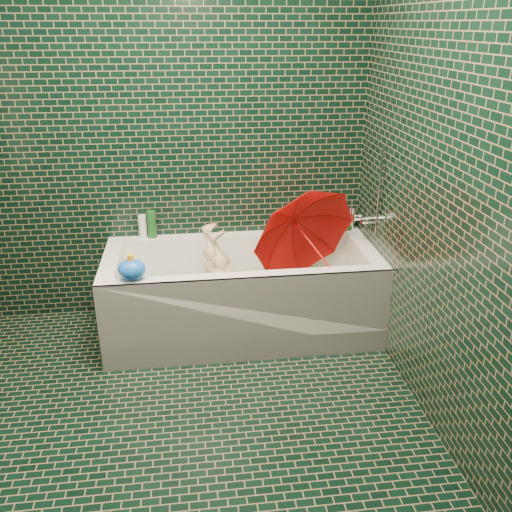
{
  "coord_description": "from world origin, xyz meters",
  "views": [
    {
      "loc": [
        0.15,
        -2.06,
        1.87
      ],
      "look_at": [
        0.52,
        0.82,
        0.61
      ],
      "focal_mm": 38.0,
      "sensor_mm": 36.0,
      "label": 1
    }
  ],
  "objects": [
    {
      "name": "floor",
      "position": [
        0.0,
        0.0,
        0.0
      ],
      "size": [
        2.8,
        2.8,
        0.0
      ],
      "primitive_type": "plane",
      "color": "black",
      "rests_on": "ground"
    },
    {
      "name": "wall_back",
      "position": [
        0.0,
        1.4,
        1.25
      ],
      "size": [
        2.8,
        0.0,
        2.8
      ],
      "primitive_type": "plane",
      "rotation": [
        1.57,
        0.0,
        0.0
      ],
      "color": "black",
      "rests_on": "floor"
    },
    {
      "name": "wall_front",
      "position": [
        0.0,
        -1.4,
        1.25
      ],
      "size": [
        2.8,
        0.0,
        2.8
      ],
      "primitive_type": "plane",
      "rotation": [
        -1.57,
        0.0,
        0.0
      ],
      "color": "black",
      "rests_on": "floor"
    },
    {
      "name": "wall_right",
      "position": [
        1.3,
        0.0,
        1.25
      ],
      "size": [
        0.0,
        2.8,
        2.8
      ],
      "primitive_type": "plane",
      "rotation": [
        1.57,
        0.0,
        -1.57
      ],
      "color": "black",
      "rests_on": "floor"
    },
    {
      "name": "bathtub",
      "position": [
        0.45,
        1.01,
        0.21
      ],
      "size": [
        1.7,
        0.75,
        0.55
      ],
      "color": "white",
      "rests_on": "floor"
    },
    {
      "name": "bath_mat",
      "position": [
        0.45,
        1.02,
        0.16
      ],
      "size": [
        1.35,
        0.47,
        0.01
      ],
      "primitive_type": "cube",
      "color": "green",
      "rests_on": "bathtub"
    },
    {
      "name": "water",
      "position": [
        0.45,
        1.02,
        0.3
      ],
      "size": [
        1.48,
        0.53,
        0.0
      ],
      "primitive_type": "cube",
      "color": "silver",
      "rests_on": "bathtub"
    },
    {
      "name": "faucet",
      "position": [
        1.26,
        1.02,
        0.77
      ],
      "size": [
        0.18,
        0.19,
        0.55
      ],
      "color": "silver",
      "rests_on": "wall_right"
    },
    {
      "name": "child",
      "position": [
        0.36,
        1.02,
        0.31
      ],
      "size": [
        0.9,
        0.49,
        0.37
      ],
      "primitive_type": "imported",
      "rotation": [
        -1.35,
        0.0,
        -1.34
      ],
      "color": "tan",
      "rests_on": "bathtub"
    },
    {
      "name": "umbrella",
      "position": [
        0.89,
        0.98,
        0.59
      ],
      "size": [
        1.02,
        0.95,
        1.03
      ],
      "primitive_type": "imported",
      "rotation": [
        0.41,
        -0.5,
        0.14
      ],
      "color": "red",
      "rests_on": "bathtub"
    },
    {
      "name": "soap_bottle_a",
      "position": [
        1.16,
        1.36,
        0.55
      ],
      "size": [
        0.13,
        0.13,
        0.27
      ],
      "primitive_type": "imported",
      "rotation": [
        0.0,
        0.0,
        0.33
      ],
      "color": "white",
      "rests_on": "bathtub"
    },
    {
      "name": "soap_bottle_b",
      "position": [
        1.2,
        1.37,
        0.55
      ],
      "size": [
        0.11,
        0.11,
        0.21
      ],
      "primitive_type": "imported",
      "rotation": [
        0.0,
        0.0,
        0.15
      ],
      "color": "#541D6F",
      "rests_on": "bathtub"
    },
    {
      "name": "soap_bottle_c",
      "position": [
        1.23,
        1.31,
        0.55
      ],
      "size": [
        0.16,
        0.16,
        0.16
      ],
      "primitive_type": "imported",
      "rotation": [
        0.0,
        0.0,
        0.36
      ],
      "color": "#154B1B",
      "rests_on": "bathtub"
    },
    {
      "name": "bottle_right_tall",
      "position": [
        1.08,
        1.35,
        0.65
      ],
      "size": [
        0.06,
        0.06,
        0.2
      ],
      "primitive_type": "cylinder",
      "rotation": [
        0.0,
        0.0,
        -0.14
      ],
      "color": "#154B1B",
      "rests_on": "bathtub"
    },
    {
      "name": "bottle_right_pump",
      "position": [
        1.25,
        1.35,
        0.63
      ],
      "size": [
        0.06,
        0.06,
        0.16
      ],
      "primitive_type": "cylinder",
      "rotation": [
        0.0,
        0.0,
        0.38
      ],
      "color": "silver",
      "rests_on": "bathtub"
    },
    {
      "name": "bottle_left_tall",
      "position": [
        -0.11,
        1.36,
        0.64
      ],
      "size": [
        0.08,
        0.08,
        0.18
      ],
      "primitive_type": "cylinder",
      "rotation": [
        0.0,
        0.0,
        -0.41
      ],
      "color": "#154B1B",
      "rests_on": "bathtub"
    },
    {
      "name": "bottle_left_short",
      "position": [
        -0.17,
        1.36,
        0.63
      ],
      "size": [
        0.06,
        0.06,
        0.15
      ],
      "primitive_type": "cylinder",
      "rotation": [
        0.0,
        0.0,
        0.16
      ],
      "color": "white",
      "rests_on": "bathtub"
    },
    {
      "name": "rubber_duck",
      "position": [
        0.99,
        1.37,
        0.59
      ],
      "size": [
        0.11,
        0.09,
        0.09
      ],
      "rotation": [
        0.0,
        0.0,
        -0.31
      ],
      "color": "yellow",
      "rests_on": "bathtub"
    },
    {
      "name": "bath_toy",
      "position": [
        -0.19,
        0.71,
        0.62
      ],
      "size": [
        0.17,
        0.15,
        0.15
      ],
      "rotation": [
        0.0,
        0.0,
        0.16
      ],
      "color": "blue",
      "rests_on": "bathtub"
    }
  ]
}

